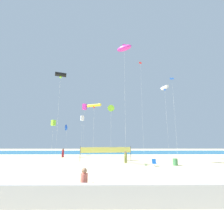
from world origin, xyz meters
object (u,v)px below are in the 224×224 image
object	(u,v)px
kite_red_diamond	(141,65)
kite_magenta_box	(85,107)
mother_figure	(84,183)
folding_beach_chair	(154,162)
kite_lime_delta	(111,108)
volleyball_net	(106,151)
kite_magenta_inflatable	(124,48)
beach_handbag	(146,165)
kite_blue_delta	(67,128)
beachgoer_olive_shirt	(126,157)
trash_barrel	(175,162)
kite_lime_box	(53,123)
toddler_figure	(93,191)
kite_white_box	(82,118)
kite_blue_diamond	(172,79)
kite_black_tube	(61,75)
kite_white_tube	(165,88)
beachgoer_maroon_shirt	(63,153)
kite_yellow_tube	(94,106)

from	to	relation	value
kite_red_diamond	kite_magenta_box	size ratio (longest dim) A/B	1.78
mother_figure	folding_beach_chair	size ratio (longest dim) A/B	1.83
kite_red_diamond	kite_lime_delta	distance (m)	12.28
mother_figure	kite_lime_delta	world-z (taller)	kite_lime_delta
volleyball_net	kite_lime_delta	distance (m)	7.21
kite_magenta_box	kite_magenta_inflatable	bearing A→B (deg)	-56.12
beach_handbag	kite_red_diamond	world-z (taller)	kite_red_diamond
volleyball_net	kite_blue_delta	bearing A→B (deg)	132.39
beach_handbag	beachgoer_olive_shirt	bearing A→B (deg)	128.76
beachgoer_olive_shirt	trash_barrel	distance (m)	6.79
trash_barrel	kite_lime_delta	size ratio (longest dim) A/B	0.09
trash_barrel	kite_lime_box	world-z (taller)	kite_lime_box
kite_blue_delta	kite_magenta_inflatable	size ratio (longest dim) A/B	0.41
trash_barrel	kite_magenta_inflatable	world-z (taller)	kite_magenta_inflatable
kite_lime_delta	kite_magenta_box	distance (m)	8.22
kite_red_diamond	kite_magenta_inflatable	size ratio (longest dim) A/B	1.11
toddler_figure	kite_white_box	distance (m)	27.98
kite_blue_diamond	kite_black_tube	size ratio (longest dim) A/B	0.95
folding_beach_chair	kite_white_box	bearing A→B (deg)	130.56
mother_figure	kite_magenta_inflatable	xyz separation A→B (m)	(3.41, 13.00, 16.08)
kite_magenta_inflatable	kite_white_tube	world-z (taller)	kite_magenta_inflatable
beachgoer_maroon_shirt	kite_white_tube	bearing A→B (deg)	-62.25
mother_figure	kite_yellow_tube	world-z (taller)	kite_yellow_tube
trash_barrel	kite_magenta_box	bearing A→B (deg)	140.69
kite_red_diamond	kite_blue_delta	distance (m)	21.81
folding_beach_chair	volleyball_net	size ratio (longest dim) A/B	0.11
beachgoer_olive_shirt	mother_figure	bearing A→B (deg)	-70.97
kite_red_diamond	kite_magenta_box	world-z (taller)	kite_red_diamond
trash_barrel	beachgoer_olive_shirt	bearing A→B (deg)	157.06
kite_lime_box	kite_magenta_box	distance (m)	7.09
toddler_figure	kite_lime_box	distance (m)	26.81
kite_red_diamond	kite_lime_delta	bearing A→B (deg)	-150.21
beachgoer_maroon_shirt	kite_lime_box	bearing A→B (deg)	158.33
beachgoer_olive_shirt	kite_lime_box	xyz separation A→B (m)	(-13.92, 8.27, 6.01)
mother_figure	kite_lime_delta	size ratio (longest dim) A/B	0.17
beachgoer_olive_shirt	toddler_figure	bearing A→B (deg)	-69.33
kite_white_tube	folding_beach_chair	bearing A→B (deg)	-123.10
kite_blue_delta	kite_yellow_tube	bearing A→B (deg)	-63.39
kite_red_diamond	kite_magenta_box	bearing A→B (deg)	169.23
beach_handbag	folding_beach_chair	bearing A→B (deg)	-18.29
kite_red_diamond	kite_blue_delta	size ratio (longest dim) A/B	2.74
beach_handbag	trash_barrel	bearing A→B (deg)	3.59
folding_beach_chair	kite_blue_diamond	bearing A→B (deg)	42.23
kite_lime_delta	kite_lime_box	distance (m)	13.01
kite_white_box	beach_handbag	bearing A→B (deg)	-51.77
beachgoer_maroon_shirt	mother_figure	bearing A→B (deg)	-117.20
kite_lime_box	kite_white_tube	bearing A→B (deg)	-12.70
beachgoer_maroon_shirt	volleyball_net	size ratio (longest dim) A/B	0.21
beachgoer_olive_shirt	trash_barrel	size ratio (longest dim) A/B	1.92
kite_blue_diamond	kite_white_box	world-z (taller)	kite_blue_diamond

